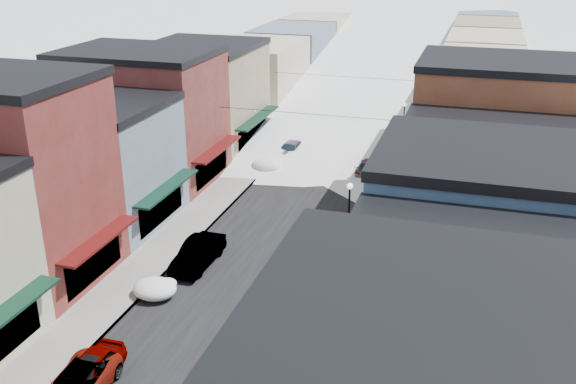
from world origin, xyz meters
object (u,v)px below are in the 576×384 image
Objects in this scene: car_dark_hatch at (198,253)px; trash_can at (345,277)px; car_green_sedan at (294,317)px; streetlamp_near at (349,209)px; car_silver_sedan at (90,371)px.

car_dark_hatch is 9.47m from trash_can.
car_dark_hatch is 1.14× the size of car_green_sedan.
car_dark_hatch is at bearing -153.16° from streetlamp_near.
car_green_sedan is at bearing 41.63° from car_silver_sedan.
car_dark_hatch is (0.00, 12.13, 0.09)m from car_silver_sedan.
car_dark_hatch is at bearing 89.53° from car_silver_sedan.
car_dark_hatch is 5.95× the size of trash_can.
car_green_sedan reaches higher than trash_can.
car_green_sedan is (7.80, -5.08, -0.10)m from car_dark_hatch.
car_silver_sedan is 0.98× the size of car_green_sedan.
trash_can is (1.67, 5.23, -0.15)m from car_green_sedan.
trash_can is (9.47, 12.27, -0.16)m from car_silver_sedan.
trash_can is at bearing 51.88° from car_silver_sedan.
car_silver_sedan is 0.91× the size of streetlamp_near.
car_silver_sedan is at bearing -88.65° from car_dark_hatch.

